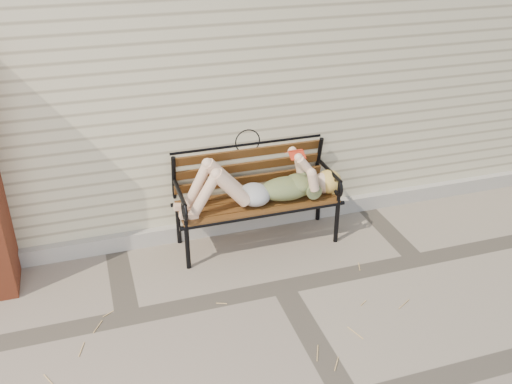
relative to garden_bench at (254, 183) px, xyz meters
name	(u,v)px	position (x,y,z in m)	size (l,w,h in m)	color
ground	(283,287)	(-0.01, -0.80, -0.57)	(80.00, 80.00, 0.00)	gray
house_wall	(195,26)	(-0.01, 2.20, 0.93)	(8.00, 4.00, 3.00)	beige
foundation_strip	(248,221)	(-0.01, 0.17, -0.49)	(8.00, 0.10, 0.15)	#ACA59C
garden_bench	(254,183)	(0.00, 0.00, 0.00)	(1.56, 0.62, 1.01)	black
reading_woman	(260,185)	(0.01, -0.12, 0.03)	(1.47, 0.33, 0.46)	#0A344C
straw_scatter	(210,359)	(-0.76, -1.42, -0.56)	(2.74, 1.74, 0.01)	tan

